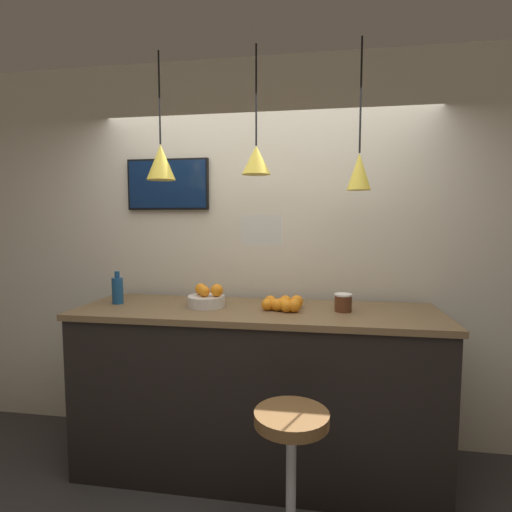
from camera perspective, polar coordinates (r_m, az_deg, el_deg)
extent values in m
cube|color=beige|center=(3.08, 1.40, 0.52)|extent=(8.00, 0.06, 2.90)
cube|color=black|center=(2.84, 0.00, -18.94)|extent=(2.35, 0.69, 1.07)
cube|color=brown|center=(2.67, 0.00, -7.95)|extent=(2.39, 0.73, 0.04)
cylinder|color=#B7B7BC|center=(2.29, 5.01, -30.50)|extent=(0.05, 0.05, 0.69)
cylinder|color=brown|center=(2.09, 5.09, -22.07)|extent=(0.37, 0.37, 0.06)
cylinder|color=beige|center=(2.74, -7.11, -6.43)|extent=(0.25, 0.25, 0.07)
sphere|color=orange|center=(2.76, -7.88, -4.71)|extent=(0.08, 0.08, 0.08)
sphere|color=orange|center=(2.70, -7.40, -5.02)|extent=(0.07, 0.07, 0.07)
sphere|color=orange|center=(2.69, -5.61, -4.90)|extent=(0.09, 0.09, 0.09)
sphere|color=orange|center=(2.60, 1.60, -6.96)|extent=(0.08, 0.08, 0.08)
sphere|color=orange|center=(2.56, 5.46, -7.09)|extent=(0.09, 0.09, 0.09)
sphere|color=orange|center=(2.59, 3.99, -6.93)|extent=(0.09, 0.09, 0.09)
sphere|color=orange|center=(2.59, 3.11, -7.03)|extent=(0.08, 0.08, 0.08)
sphere|color=orange|center=(2.69, 5.84, -6.50)|extent=(0.09, 0.09, 0.09)
sphere|color=orange|center=(2.61, 3.89, -6.82)|extent=(0.08, 0.08, 0.08)
sphere|color=orange|center=(2.70, 2.06, -6.49)|extent=(0.08, 0.08, 0.08)
sphere|color=orange|center=(2.56, 4.35, -7.19)|extent=(0.08, 0.08, 0.08)
sphere|color=orange|center=(2.61, 2.62, -6.96)|extent=(0.07, 0.07, 0.07)
sphere|color=orange|center=(2.65, 3.59, -6.78)|extent=(0.07, 0.07, 0.07)
sphere|color=orange|center=(2.62, 3.03, -6.91)|extent=(0.07, 0.07, 0.07)
sphere|color=orange|center=(2.68, 4.22, -6.51)|extent=(0.08, 0.08, 0.08)
sphere|color=orange|center=(2.67, 4.14, -6.65)|extent=(0.08, 0.08, 0.08)
sphere|color=orange|center=(2.62, 4.41, -6.99)|extent=(0.07, 0.07, 0.07)
cylinder|color=navy|center=(2.97, -19.17, -4.70)|extent=(0.08, 0.08, 0.18)
cylinder|color=navy|center=(2.95, -19.23, -2.51)|extent=(0.03, 0.03, 0.05)
cylinder|color=#562D19|center=(2.63, 12.34, -6.65)|extent=(0.11, 0.11, 0.10)
cylinder|color=white|center=(2.62, 12.36, -5.43)|extent=(0.11, 0.11, 0.01)
cylinder|color=black|center=(2.89, -13.63, 21.11)|extent=(0.01, 0.01, 0.60)
cone|color=yellow|center=(2.81, -13.44, 12.91)|extent=(0.19, 0.19, 0.23)
sphere|color=#F9EFCC|center=(2.79, -13.40, 10.93)|extent=(0.04, 0.04, 0.04)
cylinder|color=black|center=(2.72, 0.03, 22.01)|extent=(0.01, 0.01, 0.63)
cone|color=yellow|center=(2.63, 0.03, 13.55)|extent=(0.19, 0.19, 0.18)
sphere|color=#F9EFCC|center=(2.62, 0.03, 12.00)|extent=(0.04, 0.04, 0.04)
cylinder|color=black|center=(2.69, 14.75, 21.33)|extent=(0.01, 0.01, 0.69)
cone|color=yellow|center=(2.60, 14.52, 11.60)|extent=(0.15, 0.15, 0.23)
sphere|color=#F9EFCC|center=(2.59, 14.47, 9.55)|extent=(0.04, 0.04, 0.04)
cube|color=black|center=(3.22, -12.46, 9.94)|extent=(0.65, 0.04, 0.39)
cube|color=#0F2347|center=(3.20, -12.59, 9.97)|extent=(0.62, 0.01, 0.36)
cube|color=silver|center=(2.30, 0.77, 3.73)|extent=(0.24, 0.01, 0.17)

